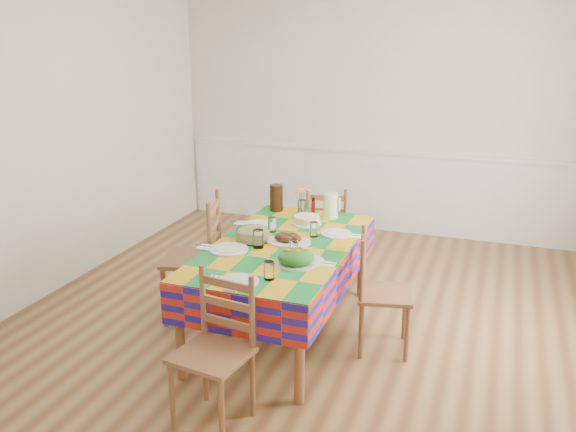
{
  "coord_description": "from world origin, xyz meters",
  "views": [
    {
      "loc": [
        1.32,
        -4.05,
        2.22
      ],
      "look_at": [
        -0.1,
        -0.09,
        0.9
      ],
      "focal_mm": 38.0,
      "sensor_mm": 36.0,
      "label": 1
    }
  ],
  "objects_px": {
    "chair_near": "(216,352)",
    "chair_far": "(327,232)",
    "dining_table": "(283,254)",
    "chair_left": "(197,258)",
    "meat_platter": "(288,239)",
    "chair_right": "(379,293)",
    "green_pitcher": "(331,206)",
    "tea_pitcher": "(276,198)"
  },
  "relations": [
    {
      "from": "chair_near",
      "to": "chair_far",
      "type": "xyz_separation_m",
      "value": [
        0.0,
        2.27,
        -0.01
      ]
    },
    {
      "from": "dining_table",
      "to": "chair_far",
      "type": "bearing_deg",
      "value": 89.58
    },
    {
      "from": "chair_left",
      "to": "meat_platter",
      "type": "bearing_deg",
      "value": 76.49
    },
    {
      "from": "chair_near",
      "to": "chair_right",
      "type": "height_order",
      "value": "chair_near"
    },
    {
      "from": "dining_table",
      "to": "chair_near",
      "type": "bearing_deg",
      "value": -89.69
    },
    {
      "from": "chair_far",
      "to": "chair_right",
      "type": "bearing_deg",
      "value": 109.97
    },
    {
      "from": "chair_near",
      "to": "chair_right",
      "type": "bearing_deg",
      "value": 66.23
    },
    {
      "from": "green_pitcher",
      "to": "chair_left",
      "type": "xyz_separation_m",
      "value": [
        -0.86,
        -0.72,
        -0.31
      ]
    },
    {
      "from": "chair_right",
      "to": "meat_platter",
      "type": "bearing_deg",
      "value": 73.68
    },
    {
      "from": "green_pitcher",
      "to": "chair_right",
      "type": "xyz_separation_m",
      "value": [
        0.57,
        -0.74,
        -0.38
      ]
    },
    {
      "from": "chair_left",
      "to": "green_pitcher",
      "type": "bearing_deg",
      "value": 113.68
    },
    {
      "from": "tea_pitcher",
      "to": "chair_right",
      "type": "bearing_deg",
      "value": -36.3
    },
    {
      "from": "green_pitcher",
      "to": "dining_table",
      "type": "bearing_deg",
      "value": -101.57
    },
    {
      "from": "meat_platter",
      "to": "chair_far",
      "type": "distance_m",
      "value": 1.13
    },
    {
      "from": "chair_far",
      "to": "chair_left",
      "type": "bearing_deg",
      "value": 45.35
    },
    {
      "from": "dining_table",
      "to": "meat_platter",
      "type": "bearing_deg",
      "value": 62.65
    },
    {
      "from": "chair_near",
      "to": "chair_left",
      "type": "xyz_separation_m",
      "value": [
        -0.72,
        1.15,
        0.05
      ]
    },
    {
      "from": "meat_platter",
      "to": "green_pitcher",
      "type": "bearing_deg",
      "value": 79.54
    },
    {
      "from": "chair_far",
      "to": "chair_right",
      "type": "height_order",
      "value": "chair_right"
    },
    {
      "from": "green_pitcher",
      "to": "tea_pitcher",
      "type": "bearing_deg",
      "value": 174.86
    },
    {
      "from": "chair_right",
      "to": "tea_pitcher",
      "type": "bearing_deg",
      "value": 41.69
    },
    {
      "from": "dining_table",
      "to": "tea_pitcher",
      "type": "distance_m",
      "value": 0.87
    },
    {
      "from": "dining_table",
      "to": "green_pitcher",
      "type": "distance_m",
      "value": 0.77
    },
    {
      "from": "dining_table",
      "to": "chair_right",
      "type": "relative_size",
      "value": 2.07
    },
    {
      "from": "meat_platter",
      "to": "chair_near",
      "type": "distance_m",
      "value": 1.21
    },
    {
      "from": "meat_platter",
      "to": "chair_right",
      "type": "xyz_separation_m",
      "value": [
        0.7,
        -0.05,
        -0.3
      ]
    },
    {
      "from": "meat_platter",
      "to": "chair_near",
      "type": "xyz_separation_m",
      "value": [
        -0.02,
        -1.18,
        -0.29
      ]
    },
    {
      "from": "dining_table",
      "to": "tea_pitcher",
      "type": "height_order",
      "value": "tea_pitcher"
    },
    {
      "from": "chair_left",
      "to": "chair_right",
      "type": "height_order",
      "value": "chair_left"
    },
    {
      "from": "tea_pitcher",
      "to": "chair_left",
      "type": "distance_m",
      "value": 0.91
    },
    {
      "from": "green_pitcher",
      "to": "chair_far",
      "type": "height_order",
      "value": "green_pitcher"
    },
    {
      "from": "chair_left",
      "to": "chair_far",
      "type": "bearing_deg",
      "value": 131.28
    },
    {
      "from": "dining_table",
      "to": "green_pitcher",
      "type": "height_order",
      "value": "green_pitcher"
    },
    {
      "from": "chair_left",
      "to": "chair_right",
      "type": "bearing_deg",
      "value": 73.2
    },
    {
      "from": "green_pitcher",
      "to": "meat_platter",
      "type": "bearing_deg",
      "value": -100.46
    },
    {
      "from": "chair_far",
      "to": "chair_left",
      "type": "height_order",
      "value": "chair_left"
    },
    {
      "from": "green_pitcher",
      "to": "tea_pitcher",
      "type": "relative_size",
      "value": 0.92
    },
    {
      "from": "dining_table",
      "to": "chair_left",
      "type": "xyz_separation_m",
      "value": [
        -0.72,
        0.01,
        -0.13
      ]
    },
    {
      "from": "dining_table",
      "to": "meat_platter",
      "type": "distance_m",
      "value": 0.11
    },
    {
      "from": "green_pitcher",
      "to": "chair_near",
      "type": "relative_size",
      "value": 0.23
    },
    {
      "from": "dining_table",
      "to": "green_pitcher",
      "type": "relative_size",
      "value": 8.74
    },
    {
      "from": "meat_platter",
      "to": "chair_near",
      "type": "height_order",
      "value": "chair_near"
    }
  ]
}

